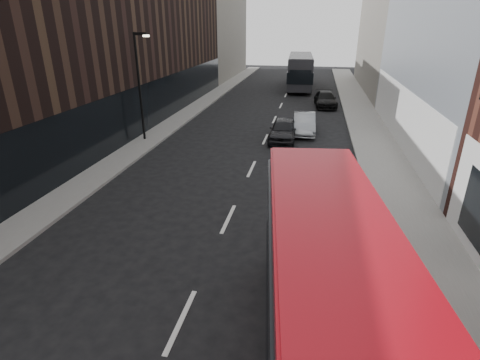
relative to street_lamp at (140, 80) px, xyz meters
The scene contains 11 objects.
sidewalk_right 17.69m from the street_lamp, 24.00° to the left, with size 3.00×80.00×0.15m, color slate.
sidewalk_left 8.12m from the street_lamp, 88.20° to the left, with size 2.00×80.00×0.15m, color slate.
building_victorian 33.01m from the street_lamp, 53.00° to the left, with size 6.50×24.00×21.00m.
building_left_mid 12.76m from the street_lamp, 105.29° to the left, with size 5.00×24.00×14.00m, color black.
building_left_far 34.24m from the street_lamp, 95.51° to the left, with size 5.00×20.00×13.00m, color slate.
street_lamp is the anchor object (origin of this frame).
red_bus 21.54m from the street_lamp, 55.84° to the right, with size 3.78×10.70×4.24m.
grey_bus 27.22m from the street_lamp, 69.59° to the left, with size 3.51×12.60×4.02m.
car_a 10.27m from the street_lamp, 11.92° to the left, with size 1.81×4.49×1.53m, color black.
car_b 12.12m from the street_lamp, 21.10° to the left, with size 1.57×4.52×1.49m, color gray.
car_c 19.39m from the street_lamp, 48.86° to the left, with size 2.00×4.92×1.43m, color black.
Camera 1 is at (3.18, -5.65, 7.69)m, focal length 28.00 mm.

